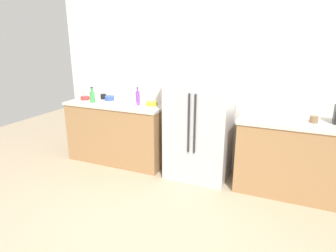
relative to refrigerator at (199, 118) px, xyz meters
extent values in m
plane|color=tan|center=(-0.10, -1.36, -0.85)|extent=(9.24, 9.24, 0.00)
cube|color=silver|center=(-0.10, 0.38, 0.67)|extent=(4.62, 0.10, 3.04)
cube|color=#9E7247|center=(-1.32, 0.02, -0.40)|extent=(1.54, 0.61, 0.90)
cube|color=beige|center=(-1.32, 0.02, 0.07)|extent=(1.57, 0.64, 0.04)
cube|color=#9E7247|center=(1.26, 0.02, -0.40)|extent=(1.42, 0.61, 0.90)
cube|color=beige|center=(1.26, 0.02, 0.07)|extent=(1.45, 0.64, 0.04)
cube|color=#B7BABF|center=(0.00, 0.00, 0.00)|extent=(0.84, 0.62, 1.70)
cylinder|color=#262628|center=(-0.04, -0.33, 0.00)|extent=(0.02, 0.02, 0.77)
cylinder|color=#262628|center=(0.04, -0.33, 0.00)|extent=(0.02, 0.02, 0.77)
cylinder|color=green|center=(-1.68, -0.11, 0.17)|extent=(0.07, 0.07, 0.16)
cylinder|color=green|center=(-1.68, -0.11, 0.28)|extent=(0.04, 0.04, 0.06)
cylinder|color=#333338|center=(-1.68, -0.11, 0.32)|extent=(0.04, 0.04, 0.02)
cylinder|color=purple|center=(-0.95, 0.01, 0.19)|extent=(0.06, 0.06, 0.20)
cylinder|color=purple|center=(-0.95, 0.01, 0.31)|extent=(0.02, 0.02, 0.05)
cylinder|color=#333338|center=(-0.95, 0.01, 0.34)|extent=(0.03, 0.03, 0.02)
cylinder|color=white|center=(-0.92, -0.16, 0.13)|extent=(0.08, 0.08, 0.08)
cylinder|color=black|center=(-1.68, 0.18, 0.13)|extent=(0.09, 0.09, 0.08)
cylinder|color=brown|center=(1.38, 0.01, 0.13)|extent=(0.09, 0.09, 0.08)
cylinder|color=blue|center=(-1.53, 0.13, 0.12)|extent=(0.15, 0.15, 0.07)
cylinder|color=red|center=(-1.92, 0.02, 0.11)|extent=(0.14, 0.14, 0.05)
cylinder|color=yellow|center=(-0.75, 0.07, 0.12)|extent=(0.17, 0.17, 0.05)
camera|label=1|loc=(1.09, -3.60, 1.03)|focal=30.64mm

